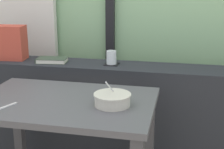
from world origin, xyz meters
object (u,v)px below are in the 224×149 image
juice_glass (111,58)px  throw_pillow (5,42)px  breakfast_table (65,121)px  soup_bowl (112,99)px  fork_utensil (4,107)px  coaster_square (111,64)px  closed_book (52,60)px

juice_glass → throw_pillow: (-0.84, -0.00, 0.08)m
throw_pillow → breakfast_table: bearing=-41.4°
juice_glass → soup_bowl: juice_glass is taller
throw_pillow → fork_utensil: 0.94m
breakfast_table → fork_utensil: size_ratio=5.96×
breakfast_table → soup_bowl: soup_bowl is taller
coaster_square → throw_pillow: size_ratio=0.31×
closed_book → throw_pillow: throw_pillow is taller
soup_bowl → juice_glass: bearing=102.8°
coaster_square → closed_book: closed_book is taller
closed_book → coaster_square: bearing=3.6°
soup_bowl → throw_pillow: bearing=146.7°
soup_bowl → breakfast_table: bearing=175.0°
breakfast_table → closed_book: 0.71m
juice_glass → fork_utensil: bearing=-116.5°
breakfast_table → coaster_square: 0.67m
throw_pillow → fork_utensil: throw_pillow is taller
juice_glass → fork_utensil: juice_glass is taller
fork_utensil → soup_bowl: bearing=39.0°
breakfast_table → throw_pillow: 0.99m
coaster_square → soup_bowl: 0.67m
coaster_square → juice_glass: (0.00, 0.00, 0.05)m
closed_book → fork_utensil: size_ratio=1.39×
coaster_square → juice_glass: bearing=0.0°
closed_book → soup_bowl: 0.86m
coaster_square → soup_bowl: bearing=-77.2°
closed_book → fork_utensil: closed_book is taller
coaster_square → throw_pillow: (-0.84, -0.00, 0.13)m
juice_glass → throw_pillow: 0.84m
breakfast_table → juice_glass: (0.13, 0.63, 0.23)m
closed_book → juice_glass: bearing=3.6°
juice_glass → throw_pillow: throw_pillow is taller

